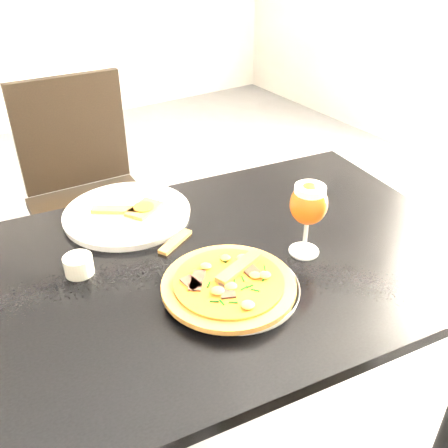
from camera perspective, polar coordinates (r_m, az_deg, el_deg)
ground at (r=1.77m, az=-6.09°, el=-22.88°), size 6.00×6.00×0.00m
dining_table at (r=1.23m, az=0.03°, el=-7.26°), size 1.30×0.95×0.75m
chair_far at (r=1.99m, az=-15.17°, el=3.32°), size 0.46×0.46×0.94m
plate_main at (r=1.08m, az=1.44°, el=-7.38°), size 0.33×0.33×0.01m
pizza at (r=1.06m, az=0.57°, el=-6.82°), size 0.29×0.29×0.03m
plate_second at (r=1.35m, az=-11.00°, el=1.15°), size 0.40×0.40×0.02m
crust_scraps at (r=1.34m, az=-10.25°, el=1.68°), size 0.18×0.13×0.01m
loose_crust at (r=1.23m, az=-5.59°, el=-2.01°), size 0.11×0.08×0.01m
sauce_cup at (r=1.16m, az=-16.30°, el=-4.45°), size 0.07×0.07×0.04m
beer_glass at (r=1.14m, az=9.65°, el=2.21°), size 0.09×0.09×0.18m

